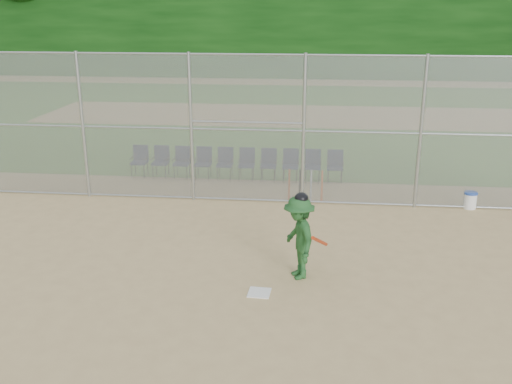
# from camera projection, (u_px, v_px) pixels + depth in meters

# --- Properties ---
(ground) EXTENTS (100.00, 100.00, 0.00)m
(ground) POSITION_uv_depth(u_px,v_px,m) (243.00, 287.00, 10.91)
(ground) COLOR tan
(ground) RESTS_ON ground
(grass_strip) EXTENTS (100.00, 100.00, 0.00)m
(grass_strip) POSITION_uv_depth(u_px,v_px,m) (288.00, 115.00, 27.93)
(grass_strip) COLOR #32671E
(grass_strip) RESTS_ON ground
(dirt_patch_far) EXTENTS (24.00, 24.00, 0.00)m
(dirt_patch_far) POSITION_uv_depth(u_px,v_px,m) (288.00, 115.00, 27.92)
(dirt_patch_far) COLOR tan
(dirt_patch_far) RESTS_ON ground
(backstop_fence) EXTENTS (16.09, 0.09, 4.00)m
(backstop_fence) POSITION_uv_depth(u_px,v_px,m) (266.00, 128.00, 15.00)
(backstop_fence) COLOR gray
(backstop_fence) RESTS_ON ground
(home_plate) EXTENTS (0.44, 0.44, 0.02)m
(home_plate) POSITION_uv_depth(u_px,v_px,m) (259.00, 293.00, 10.68)
(home_plate) COLOR white
(home_plate) RESTS_ON ground
(batter_at_plate) EXTENTS (1.05, 1.39, 1.76)m
(batter_at_plate) POSITION_uv_depth(u_px,v_px,m) (299.00, 237.00, 11.07)
(batter_at_plate) COLOR #1F4F23
(batter_at_plate) RESTS_ON ground
(water_cooler) EXTENTS (0.36, 0.36, 0.45)m
(water_cooler) POSITION_uv_depth(u_px,v_px,m) (470.00, 200.00, 15.08)
(water_cooler) COLOR white
(water_cooler) RESTS_ON ground
(spare_bats) EXTENTS (0.96, 0.31, 0.85)m
(spare_bats) POSITION_uv_depth(u_px,v_px,m) (305.00, 185.00, 15.70)
(spare_bats) COLOR #D84C14
(spare_bats) RESTS_ON ground
(chair_0) EXTENTS (0.54, 0.52, 0.96)m
(chair_0) POSITION_uv_depth(u_px,v_px,m) (139.00, 162.00, 17.83)
(chair_0) COLOR #101C3C
(chair_0) RESTS_ON ground
(chair_1) EXTENTS (0.54, 0.52, 0.96)m
(chair_1) POSITION_uv_depth(u_px,v_px,m) (160.00, 162.00, 17.77)
(chair_1) COLOR #101C3C
(chair_1) RESTS_ON ground
(chair_2) EXTENTS (0.54, 0.52, 0.96)m
(chair_2) POSITION_uv_depth(u_px,v_px,m) (182.00, 163.00, 17.70)
(chair_2) COLOR #101C3C
(chair_2) RESTS_ON ground
(chair_3) EXTENTS (0.54, 0.52, 0.96)m
(chair_3) POSITION_uv_depth(u_px,v_px,m) (203.00, 163.00, 17.64)
(chair_3) COLOR #101C3C
(chair_3) RESTS_ON ground
(chair_4) EXTENTS (0.54, 0.52, 0.96)m
(chair_4) POSITION_uv_depth(u_px,v_px,m) (225.00, 164.00, 17.57)
(chair_4) COLOR #101C3C
(chair_4) RESTS_ON ground
(chair_5) EXTENTS (0.54, 0.52, 0.96)m
(chair_5) POSITION_uv_depth(u_px,v_px,m) (246.00, 164.00, 17.50)
(chair_5) COLOR #101C3C
(chair_5) RESTS_ON ground
(chair_6) EXTENTS (0.54, 0.52, 0.96)m
(chair_6) POSITION_uv_depth(u_px,v_px,m) (268.00, 165.00, 17.44)
(chair_6) COLOR #101C3C
(chair_6) RESTS_ON ground
(chair_7) EXTENTS (0.54, 0.52, 0.96)m
(chair_7) POSITION_uv_depth(u_px,v_px,m) (290.00, 166.00, 17.37)
(chair_7) COLOR #101C3C
(chair_7) RESTS_ON ground
(chair_8) EXTENTS (0.54, 0.52, 0.96)m
(chair_8) POSITION_uv_depth(u_px,v_px,m) (313.00, 166.00, 17.31)
(chair_8) COLOR #101C3C
(chair_8) RESTS_ON ground
(chair_9) EXTENTS (0.54, 0.52, 0.96)m
(chair_9) POSITION_uv_depth(u_px,v_px,m) (335.00, 167.00, 17.24)
(chair_9) COLOR #101C3C
(chair_9) RESTS_ON ground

